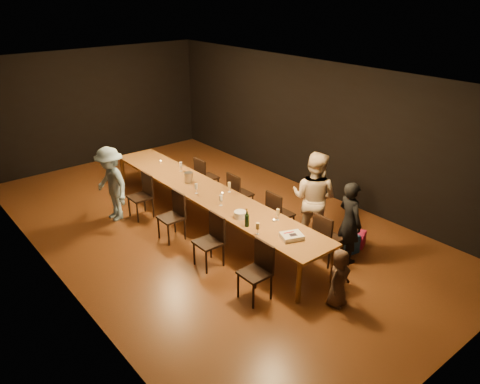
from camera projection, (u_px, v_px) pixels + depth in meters
ground at (208, 225)px, 9.47m from camera, size 10.00×10.00×0.00m
room_shell at (205, 126)px, 8.63m from camera, size 6.04×10.04×3.02m
table at (207, 194)px, 9.19m from camera, size 0.90×6.00×0.75m
chair_right_0 at (329, 237)px, 8.08m from camera, size 0.42×0.42×0.93m
chair_right_1 at (280, 213)px, 8.93m from camera, size 0.42×0.42×0.93m
chair_right_2 at (241, 193)px, 9.78m from camera, size 0.42×0.42×0.93m
chair_right_3 at (207, 177)px, 10.62m from camera, size 0.42×0.42×0.93m
chair_left_0 at (255, 273)px, 7.10m from camera, size 0.42×0.42×0.93m
chair_left_1 at (208, 242)px, 7.94m from camera, size 0.42×0.42×0.93m
chair_left_2 at (171, 217)px, 8.79m from camera, size 0.42×0.42×0.93m
chair_left_3 at (140, 197)px, 9.64m from camera, size 0.42×0.42×0.93m
woman_birthday at (350, 222)px, 8.02m from camera, size 0.47×0.61×1.48m
woman_tan at (314, 198)px, 8.55m from camera, size 0.92×1.04×1.78m
man_blue at (111, 184)px, 9.44m from camera, size 0.63×1.03×1.55m
child at (339, 278)px, 6.97m from camera, size 0.50×0.38×0.93m
gift_bag_red at (361, 240)px, 8.65m from camera, size 0.29×0.23×0.30m
gift_bag_blue at (351, 244)px, 8.45m from camera, size 0.30×0.23×0.34m
birthday_cake at (292, 236)px, 7.47m from camera, size 0.41×0.37×0.08m
plate_stack at (240, 215)px, 8.12m from camera, size 0.28×0.28×0.12m
champagne_bottle at (247, 218)px, 7.79m from camera, size 0.08×0.08×0.32m
ice_bucket at (189, 177)px, 9.57m from camera, size 0.22×0.22×0.20m
wineglass_0 at (258, 229)px, 7.57m from camera, size 0.06×0.06×0.21m
wineglass_1 at (278, 215)px, 8.02m from camera, size 0.06×0.06×0.21m
wineglass_2 at (221, 200)px, 8.55m from camera, size 0.06×0.06×0.21m
wineglass_3 at (229, 187)px, 9.10m from camera, size 0.06×0.06×0.21m
wineglass_4 at (196, 189)px, 9.04m from camera, size 0.06×0.06×0.21m
wineglass_5 at (181, 167)px, 10.12m from camera, size 0.06×0.06×0.21m
tealight_near at (274, 220)px, 8.02m from camera, size 0.05×0.05×0.03m
tealight_mid at (222, 193)px, 9.04m from camera, size 0.05×0.05×0.03m
tealight_far at (161, 161)px, 10.67m from camera, size 0.05×0.05×0.03m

